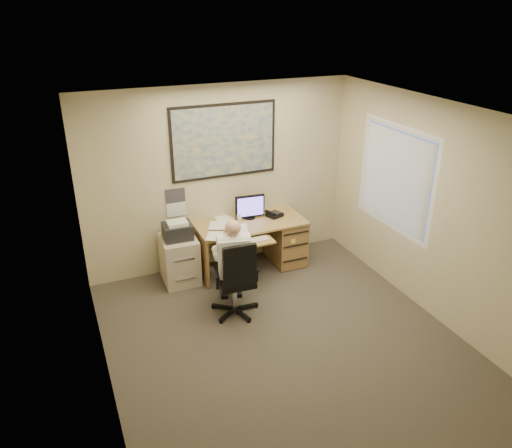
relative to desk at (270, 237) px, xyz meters
name	(u,v)px	position (x,y,z in m)	size (l,w,h in m)	color
room_shell	(289,242)	(-0.65, -1.90, 0.91)	(4.00, 4.50, 2.70)	#3D372F
desk	(270,237)	(0.00, 0.00, 0.00)	(1.60, 0.97, 1.10)	#B08D4B
world_map	(224,141)	(-0.58, 0.33, 1.46)	(1.56, 0.03, 1.06)	#1E4C93
wall_calendar	(176,203)	(-1.33, 0.34, 0.64)	(0.28, 0.01, 0.42)	white
window_blinds	(395,178)	(1.32, -1.10, 1.11)	(0.06, 1.40, 1.30)	beige
filing_cabinet	(179,255)	(-1.41, 0.01, -0.04)	(0.50, 0.60, 0.94)	#C0B29B
office_chair	(236,293)	(-0.97, -1.09, -0.13)	(0.66, 0.66, 1.07)	black
person	(233,267)	(-0.97, -1.01, 0.20)	(0.52, 0.75, 1.29)	white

